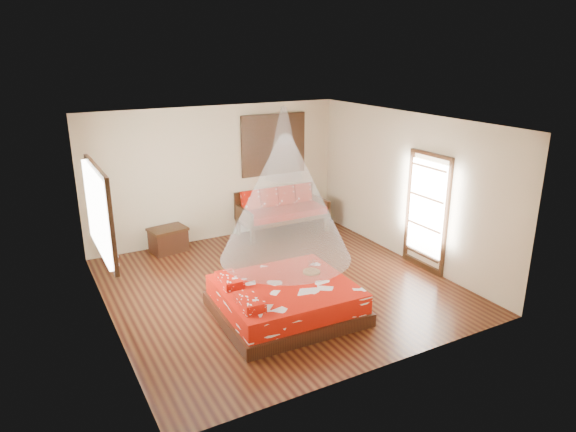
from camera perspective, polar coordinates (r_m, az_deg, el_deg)
The scene contains 10 objects.
room at distance 8.41m, azimuth -1.16°, elevation 0.92°, with size 5.54×5.54×2.84m.
bed at distance 7.90m, azimuth -0.38°, elevation -9.29°, with size 2.11×1.92×0.64m.
daybed at distance 11.28m, azimuth -0.78°, elevation 0.77°, with size 1.94×0.86×0.98m.
storage_chest at distance 10.55m, azimuth -13.16°, elevation -2.55°, with size 0.78×0.63×0.49m.
shutter_panel at distance 11.24m, azimuth -1.60°, elevation 7.93°, with size 1.52×0.06×1.32m.
window_left at distance 7.72m, azimuth -20.04°, elevation 0.53°, with size 0.10×1.74×1.34m.
glazed_door at distance 9.58m, azimuth 15.13°, elevation 0.37°, with size 0.08×1.02×2.16m.
wine_tray at distance 8.17m, azimuth 2.62°, elevation -5.92°, with size 0.28×0.28×0.22m.
mosquito_net_main at distance 7.31m, azimuth -0.28°, elevation 1.94°, with size 1.93×1.93×1.80m, color white.
mosquito_net_daybed at distance 10.81m, azimuth -0.47°, elevation 8.07°, with size 0.79×0.79×1.50m, color white.
Camera 1 is at (-3.70, -7.13, 3.89)m, focal length 32.00 mm.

